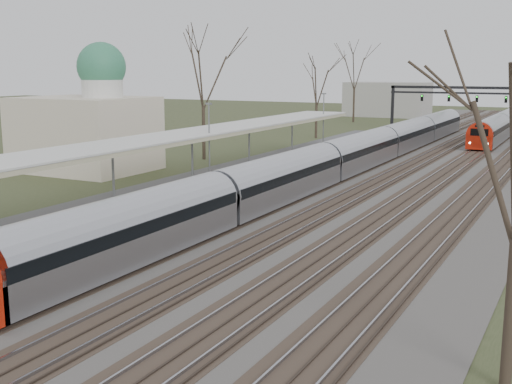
% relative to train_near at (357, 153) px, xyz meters
% --- Properties ---
extents(track_bed, '(24.00, 160.00, 0.22)m').
position_rel_train_near_xyz_m(track_bed, '(2.76, 6.41, -1.42)').
color(track_bed, '#474442').
rests_on(track_bed, ground).
extents(platform, '(3.50, 69.00, 1.00)m').
position_rel_train_near_xyz_m(platform, '(-6.55, -11.09, -0.98)').
color(platform, '#9E9B93').
rests_on(platform, ground).
extents(canopy, '(4.10, 50.00, 3.11)m').
position_rel_train_near_xyz_m(canopy, '(-6.55, -15.60, 2.45)').
color(canopy, slate).
rests_on(canopy, platform).
extents(dome_building, '(10.00, 8.00, 10.30)m').
position_rel_train_near_xyz_m(dome_building, '(-19.21, -10.59, 2.24)').
color(dome_building, beige).
rests_on(dome_building, ground).
extents(signal_gantry, '(21.00, 0.59, 6.08)m').
position_rel_train_near_xyz_m(signal_gantry, '(2.79, 36.40, 3.43)').
color(signal_gantry, black).
rests_on(signal_gantry, ground).
extents(tree_west_far, '(5.50, 5.50, 11.33)m').
position_rel_train_near_xyz_m(tree_west_far, '(-14.50, -0.59, 6.54)').
color(tree_west_far, '#2D231C').
rests_on(tree_west_far, ground).
extents(train_near, '(2.62, 75.21, 3.05)m').
position_rel_train_near_xyz_m(train_near, '(0.00, 0.00, 0.00)').
color(train_near, '#9A9CA4').
rests_on(train_near, ground).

